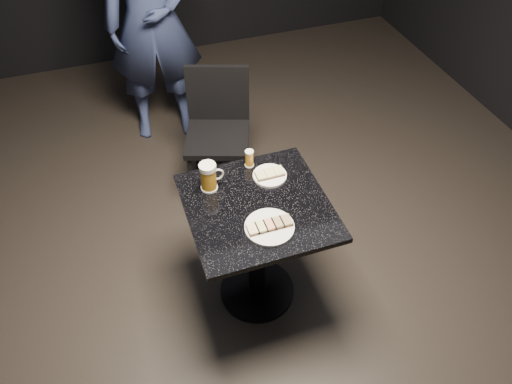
{
  "coord_description": "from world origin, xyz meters",
  "views": [
    {
      "loc": [
        -0.56,
        -1.61,
        2.53
      ],
      "look_at": [
        0.0,
        0.02,
        0.82
      ],
      "focal_mm": 35.0,
      "sensor_mm": 36.0,
      "label": 1
    }
  ],
  "objects_px": {
    "table": "(257,236)",
    "beer_tumbler": "(249,158)",
    "chair": "(218,125)",
    "plate_small": "(270,176)",
    "patron": "(152,20)",
    "beer_mug": "(209,177)",
    "plate_large": "(269,227)"
  },
  "relations": [
    {
      "from": "plate_small",
      "to": "beer_tumbler",
      "type": "relative_size",
      "value": 1.82
    },
    {
      "from": "plate_small",
      "to": "plate_large",
      "type": "bearing_deg",
      "value": -110.29
    },
    {
      "from": "table",
      "to": "chair",
      "type": "bearing_deg",
      "value": 86.07
    },
    {
      "from": "table",
      "to": "chair",
      "type": "distance_m",
      "value": 1.01
    },
    {
      "from": "patron",
      "to": "chair",
      "type": "relative_size",
      "value": 2.13
    },
    {
      "from": "plate_small",
      "to": "beer_tumbler",
      "type": "xyz_separation_m",
      "value": [
        -0.07,
        0.12,
        0.04
      ]
    },
    {
      "from": "plate_small",
      "to": "beer_mug",
      "type": "height_order",
      "value": "beer_mug"
    },
    {
      "from": "patron",
      "to": "beer_mug",
      "type": "xyz_separation_m",
      "value": [
        -0.02,
        -1.57,
        -0.1
      ]
    },
    {
      "from": "beer_tumbler",
      "to": "chair",
      "type": "bearing_deg",
      "value": 88.94
    },
    {
      "from": "patron",
      "to": "table",
      "type": "xyz_separation_m",
      "value": [
        0.17,
        -1.76,
        -0.42
      ]
    },
    {
      "from": "patron",
      "to": "beer_tumbler",
      "type": "xyz_separation_m",
      "value": [
        0.23,
        -1.47,
        -0.13
      ]
    },
    {
      "from": "plate_large",
      "to": "table",
      "type": "bearing_deg",
      "value": 91.39
    },
    {
      "from": "beer_tumbler",
      "to": "plate_large",
      "type": "bearing_deg",
      "value": -96.51
    },
    {
      "from": "chair",
      "to": "table",
      "type": "bearing_deg",
      "value": -93.93
    },
    {
      "from": "table",
      "to": "beer_tumbler",
      "type": "relative_size",
      "value": 7.65
    },
    {
      "from": "beer_mug",
      "to": "plate_large",
      "type": "bearing_deg",
      "value": -61.2
    },
    {
      "from": "plate_small",
      "to": "patron",
      "type": "height_order",
      "value": "patron"
    },
    {
      "from": "plate_large",
      "to": "chair",
      "type": "xyz_separation_m",
      "value": [
        0.07,
        1.17,
        -0.26
      ]
    },
    {
      "from": "patron",
      "to": "chair",
      "type": "height_order",
      "value": "patron"
    },
    {
      "from": "table",
      "to": "beer_tumbler",
      "type": "bearing_deg",
      "value": 79.14
    },
    {
      "from": "plate_small",
      "to": "chair",
      "type": "xyz_separation_m",
      "value": [
        -0.06,
        0.83,
        -0.26
      ]
    },
    {
      "from": "plate_small",
      "to": "beer_mug",
      "type": "bearing_deg",
      "value": 176.45
    },
    {
      "from": "beer_mug",
      "to": "chair",
      "type": "height_order",
      "value": "beer_mug"
    },
    {
      "from": "table",
      "to": "plate_small",
      "type": "bearing_deg",
      "value": 53.3
    },
    {
      "from": "plate_large",
      "to": "beer_mug",
      "type": "relative_size",
      "value": 1.5
    },
    {
      "from": "beer_tumbler",
      "to": "chair",
      "type": "distance_m",
      "value": 0.77
    },
    {
      "from": "plate_large",
      "to": "chair",
      "type": "relative_size",
      "value": 0.27
    },
    {
      "from": "patron",
      "to": "table",
      "type": "relative_size",
      "value": 2.49
    },
    {
      "from": "table",
      "to": "chair",
      "type": "relative_size",
      "value": 0.85
    },
    {
      "from": "beer_mug",
      "to": "table",
      "type": "bearing_deg",
      "value": -45.03
    },
    {
      "from": "plate_large",
      "to": "beer_mug",
      "type": "height_order",
      "value": "beer_mug"
    },
    {
      "from": "patron",
      "to": "beer_tumbler",
      "type": "bearing_deg",
      "value": -74.68
    }
  ]
}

